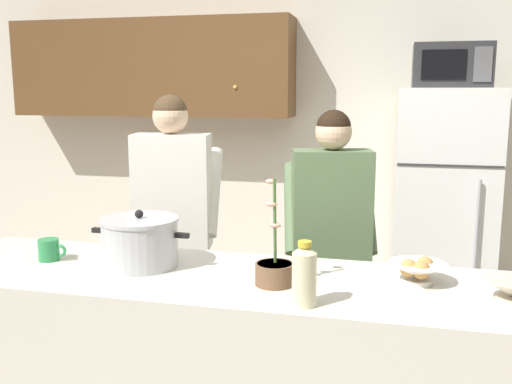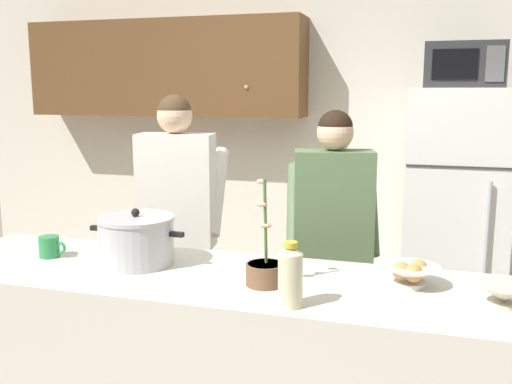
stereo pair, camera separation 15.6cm
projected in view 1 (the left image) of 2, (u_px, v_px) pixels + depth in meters
The scene contains 12 objects.
back_wall_unit at pixel (274, 122), 4.46m from camera, with size 6.00×0.48×2.60m.
kitchen_island at pixel (225, 381), 2.42m from camera, with size 2.54×0.68×0.92m, color silver.
refrigerator at pixel (442, 214), 3.89m from camera, with size 0.64×0.68×1.67m.
microwave at pixel (451, 66), 3.70m from camera, with size 0.48×0.37×0.28m.
person_near_pot at pixel (173, 207), 3.19m from camera, with size 0.55×0.48×1.64m.
person_by_sink at pixel (331, 226), 2.97m from camera, with size 0.54×0.49×1.57m.
cooking_pot at pixel (140, 242), 2.45m from camera, with size 0.44×0.33×0.24m.
coffee_mug at pixel (49, 250), 2.54m from camera, with size 0.13×0.09×0.10m.
bread_bowl at pixel (418, 271), 2.24m from camera, with size 0.23×0.23×0.10m.
empty_bowl at pixel (512, 289), 2.04m from camera, with size 0.20×0.20×0.08m.
bottle_near_edge at pixel (304, 275), 1.99m from camera, with size 0.09×0.09×0.23m.
potted_orchid at pixel (274, 270), 2.22m from camera, with size 0.15×0.15×0.42m.
Camera 1 is at (0.65, -2.15, 1.66)m, focal length 40.44 mm.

